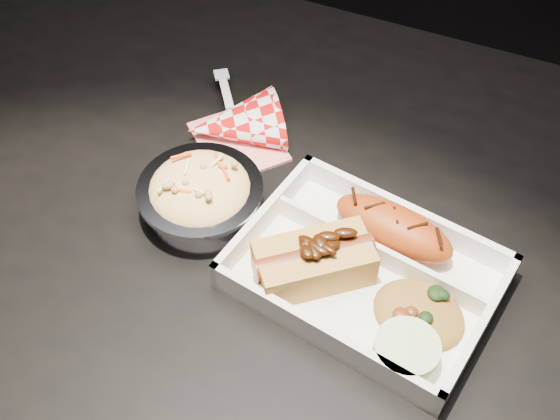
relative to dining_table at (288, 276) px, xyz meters
The scene contains 8 objects.
dining_table is the anchor object (origin of this frame).
food_tray 0.14m from the dining_table, 17.59° to the right, with size 0.28×0.22×0.04m.
fried_pastry 0.16m from the dining_table, 12.45° to the left, with size 0.13×0.05×0.04m, color #A33C10.
hotdog 0.14m from the dining_table, 45.70° to the right, with size 0.12×0.12×0.06m.
fried_rice_mound 0.20m from the dining_table, 18.53° to the right, with size 0.09×0.07×0.03m, color #A2722F.
cupcake_liner 0.22m from the dining_table, 32.98° to the right, with size 0.06×0.06×0.03m, color beige.
foil_coleslaw_cup 0.15m from the dining_table, 169.89° to the right, with size 0.13×0.13×0.07m.
napkin_fork 0.19m from the dining_table, 137.85° to the left, with size 0.15×0.17×0.10m.
Camera 1 is at (0.18, -0.43, 1.34)m, focal length 45.00 mm.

